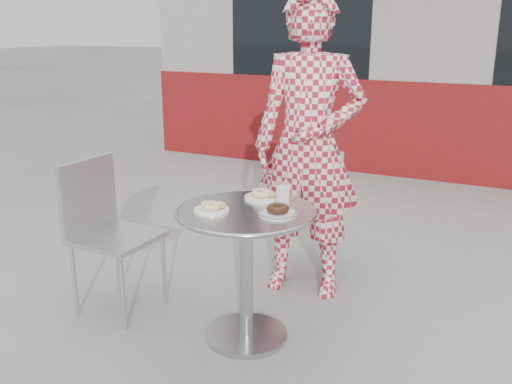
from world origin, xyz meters
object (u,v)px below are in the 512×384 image
at_px(chair_far, 308,232).
at_px(plate_near, 212,208).
at_px(chair_left, 118,266).
at_px(seated_person, 308,147).
at_px(milk_cup, 283,194).
at_px(plate_checker, 278,212).
at_px(plate_far, 263,195).
at_px(bistro_table, 246,243).

xyz_separation_m(chair_far, plate_near, (-0.10, -1.05, 0.46)).
distance_m(chair_left, seated_person, 1.27).
xyz_separation_m(seated_person, plate_near, (-0.19, -0.77, -0.17)).
relative_size(chair_left, seated_person, 0.48).
bearing_deg(milk_cup, plate_checker, -75.15).
xyz_separation_m(chair_left, plate_checker, (0.96, 0.03, 0.45)).
distance_m(plate_checker, milk_cup, 0.16).
relative_size(chair_far, milk_cup, 7.21).
distance_m(plate_far, plate_near, 0.32).
relative_size(seated_person, plate_far, 9.80).
bearing_deg(seated_person, bistro_table, -102.53).
xyz_separation_m(plate_far, plate_near, (-0.13, -0.29, -0.00)).
bearing_deg(plate_far, chair_left, -163.36).
distance_m(bistro_table, plate_near, 0.25).
relative_size(bistro_table, plate_far, 3.89).
bearing_deg(chair_far, seated_person, 87.96).
bearing_deg(milk_cup, chair_far, 101.47).
bearing_deg(milk_cup, seated_person, 97.95).
xyz_separation_m(chair_far, chair_left, (-0.76, -0.99, 0.00)).
bearing_deg(seated_person, plate_far, -105.29).
xyz_separation_m(chair_left, plate_near, (0.66, -0.06, 0.45)).
xyz_separation_m(chair_left, plate_far, (0.79, 0.24, 0.46)).
bearing_deg(plate_checker, plate_near, -163.74).
xyz_separation_m(chair_left, seated_person, (0.85, 0.72, 0.62)).
relative_size(plate_far, plate_checker, 0.96).
distance_m(bistro_table, seated_person, 0.77).
bearing_deg(milk_cup, bistro_table, -130.63).
xyz_separation_m(bistro_table, plate_far, (-0.01, 0.20, 0.19)).
bearing_deg(milk_cup, plate_near, -138.01).
height_order(chair_far, plate_checker, chair_far).
bearing_deg(milk_cup, plate_far, 159.46).
xyz_separation_m(bistro_table, milk_cup, (0.13, 0.15, 0.22)).
relative_size(plate_far, plate_near, 1.06).
bearing_deg(bistro_table, plate_checker, -0.13).
bearing_deg(plate_checker, bistro_table, 179.87).
height_order(chair_left, plate_checker, chair_left).
xyz_separation_m(seated_person, milk_cup, (0.07, -0.53, -0.13)).
relative_size(bistro_table, plate_near, 4.13).
bearing_deg(plate_checker, plate_far, 131.14).
bearing_deg(chair_left, plate_checker, -85.44).
height_order(seated_person, plate_near, seated_person).
height_order(bistro_table, plate_far, plate_far).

